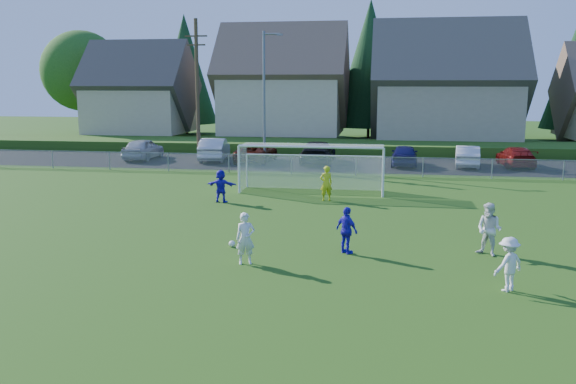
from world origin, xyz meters
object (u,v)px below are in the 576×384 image
player_white_a (245,238)px  player_blue_a (347,230)px  soccer_ball (232,244)px  goalkeeper (326,183)px  car_b (214,149)px  soccer_goal (312,161)px  car_e (404,155)px  car_c (256,153)px  car_d (318,152)px  player_white_b (489,229)px  car_f (467,156)px  car_a (143,149)px  car_g (516,157)px  player_white_c (509,264)px  player_blue_b (221,186)px

player_white_a → player_blue_a: 3.48m
soccer_ball → goalkeeper: (2.42, 8.89, 0.74)m
car_b → soccer_goal: bearing=118.4°
player_white_a → car_e: player_white_a is taller
car_c → car_d: 4.42m
goalkeeper → car_d: (-1.90, 13.65, -0.07)m
soccer_ball → car_b: car_b is taller
car_c → soccer_goal: 12.53m
soccer_ball → player_white_b: size_ratio=0.13×
goalkeeper → car_c: goalkeeper is taller
car_c → goalkeeper: bearing=118.0°
car_f → car_a: bearing=4.8°
player_white_b → car_a: (-21.07, 22.44, -0.09)m
car_g → car_a: bearing=-1.6°
player_white_c → car_c: player_white_c is taller
car_f → soccer_goal: 14.44m
player_white_a → car_d: player_white_a is taller
soccer_ball → player_blue_b: player_blue_b is taller
goalkeeper → player_blue_b: bearing=-8.4°
player_white_b → car_f: bearing=120.1°
car_a → goalkeeper: bearing=137.2°
car_d → car_g: (13.40, 0.30, -0.10)m
player_white_c → car_c: 28.62m
car_c → car_d: bearing=-176.9°
car_c → car_e: 10.41m
car_d → car_g: car_d is taller
car_f → soccer_goal: size_ratio=0.59×
player_white_c → player_blue_a: player_blue_a is taller
player_white_a → car_e: (5.59, 24.04, -0.08)m
car_d → car_a: bearing=-1.0°
car_f → car_g: car_f is taller
player_blue_a → goalkeeper: 9.22m
soccer_ball → player_blue_a: bearing=-2.9°
player_white_c → player_white_b: bearing=-128.6°
car_b → car_f: bearing=170.1°
player_blue_a → goalkeeper: bearing=-38.7°
goalkeeper → car_g: goalkeeper is taller
car_b → player_white_a: bearing=100.1°
car_d → player_blue_a: bearing=98.5°
player_white_c → car_f: player_white_c is taller
player_white_b → soccer_goal: 13.11m
car_a → car_c: car_a is taller
player_white_b → player_blue_b: player_white_b is taller
goalkeeper → car_e: (4.09, 13.28, -0.11)m
car_g → soccer_goal: soccer_goal is taller
goalkeeper → soccer_ball: bearing=53.1°
car_b → car_e: car_b is taller
player_white_b → goalkeeper: bearing=161.1°
player_white_a → car_d: size_ratio=0.30×
player_white_a → car_f: (9.76, 24.22, -0.10)m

